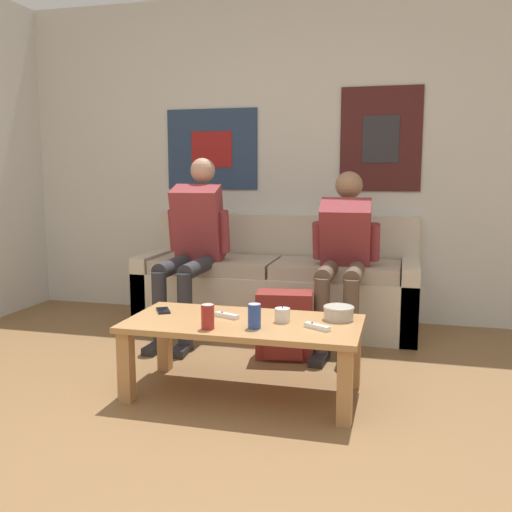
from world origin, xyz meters
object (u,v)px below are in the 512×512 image
person_seated_teen (344,249)px  drink_can_red (208,317)px  backpack (284,327)px  couch (277,288)px  drink_can_blue (254,316)px  game_controller_near_right (227,315)px  ceramic_bowl (339,312)px  pillar_candle (282,315)px  game_controller_near_left (317,327)px  coffee_table (244,333)px  person_seated_adult (193,240)px  cell_phone (163,310)px

person_seated_teen → drink_can_red: size_ratio=9.50×
backpack → person_seated_teen: bearing=51.9°
couch → person_seated_teen: 0.72m
couch → drink_can_red: couch is taller
couch → drink_can_blue: (0.22, -1.51, 0.17)m
game_controller_near_right → ceramic_bowl: bearing=10.7°
ceramic_bowl → drink_can_red: drink_can_red is taller
person_seated_teen → game_controller_near_right: 1.16m
drink_can_red → person_seated_teen: bearing=66.6°
person_seated_teen → pillar_candle: 1.07m
backpack → game_controller_near_left: size_ratio=2.99×
couch → coffee_table: 1.39m
coffee_table → person_seated_adult: 1.27m
person_seated_teen → game_controller_near_left: 1.14m
coffee_table → pillar_candle: bearing=8.8°
couch → game_controller_near_left: bearing=-70.1°
drink_can_blue → cell_phone: 0.62m
person_seated_teen → game_controller_near_left: size_ratio=8.32×
person_seated_adult → game_controller_near_left: bearing=-45.6°
person_seated_adult → drink_can_blue: (0.76, -1.14, -0.23)m
drink_can_blue → game_controller_near_left: drink_can_blue is taller
person_seated_teen → drink_can_blue: bearing=-105.1°
drink_can_red → couch: bearing=89.8°
couch → ceramic_bowl: 1.38m
pillar_candle → game_controller_near_right: 0.31m
backpack → drink_can_blue: bearing=-89.7°
game_controller_near_left → couch: bearing=109.9°
ceramic_bowl → game_controller_near_right: ceramic_bowl is taller
person_seated_adult → game_controller_near_right: size_ratio=8.72×
pillar_candle → cell_phone: 0.69m
person_seated_adult → drink_can_red: bearing=-66.2°
coffee_table → game_controller_near_left: game_controller_near_left is taller
pillar_candle → game_controller_near_right: (-0.31, 0.01, -0.02)m
person_seated_teen → cell_phone: (-0.90, -0.97, -0.25)m
couch → coffee_table: (0.13, -1.39, 0.04)m
coffee_table → drink_can_blue: size_ratio=9.88×
pillar_candle → game_controller_near_left: size_ratio=0.59×
game_controller_near_left → backpack: bearing=113.8°
person_seated_teen → drink_can_red: bearing=-113.4°
backpack → cell_phone: backpack is taller
couch → person_seated_teen: size_ratio=1.77×
person_seated_teen → drink_can_blue: size_ratio=9.50×
person_seated_adult → drink_can_red: person_seated_adult is taller
pillar_candle → drink_can_blue: size_ratio=0.68×
drink_can_blue → cell_phone: size_ratio=0.82×
game_controller_near_right → game_controller_near_left: bearing=-11.4°
backpack → pillar_candle: 0.67m
couch → drink_can_blue: 1.53m
pillar_candle → drink_can_blue: drink_can_blue is taller
person_seated_adult → drink_can_blue: 1.39m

